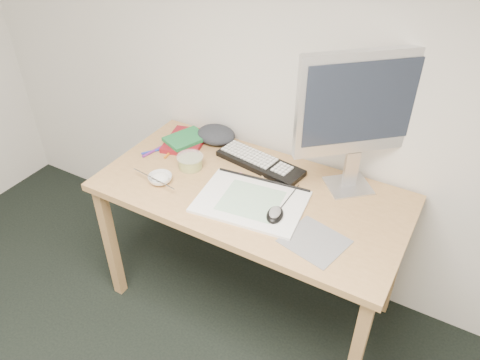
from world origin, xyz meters
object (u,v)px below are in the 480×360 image
at_px(keyboard, 260,163).
at_px(sketchpad, 251,202).
at_px(monitor, 362,107).
at_px(rice_bowl, 160,179).
at_px(desk, 251,204).

bearing_deg(keyboard, sketchpad, -61.03).
height_order(sketchpad, keyboard, keyboard).
distance_m(monitor, rice_bowl, 0.94).
height_order(sketchpad, rice_bowl, rice_bowl).
distance_m(desk, sketchpad, 0.13).
relative_size(sketchpad, rice_bowl, 4.16).
distance_m(desk, keyboard, 0.22).
bearing_deg(monitor, keyboard, 144.74).
bearing_deg(keyboard, desk, -64.75).
xyz_separation_m(monitor, rice_bowl, (-0.77, -0.40, -0.39)).
relative_size(keyboard, monitor, 0.69).
height_order(desk, monitor, monitor).
height_order(keyboard, rice_bowl, rice_bowl).
relative_size(monitor, rice_bowl, 5.83).
xyz_separation_m(desk, monitor, (0.37, 0.24, 0.49)).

